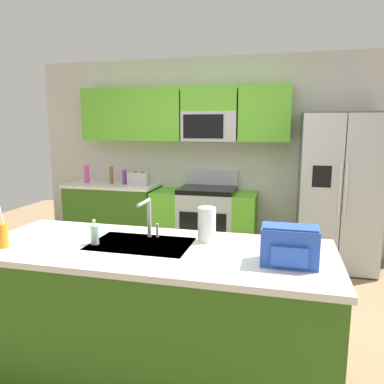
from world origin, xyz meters
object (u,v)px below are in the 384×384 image
sink_faucet (148,215)px  drink_cup_orange (2,235)px  refrigerator (338,192)px  pepper_mill (111,175)px  bottle_purple (124,177)px  range_oven (205,221)px  bottle_pink (87,174)px  toaster (139,179)px  soap_dispenser (95,234)px  backpack (289,245)px  paper_towel_roll (207,224)px

sink_faucet → drink_cup_orange: (-0.86, -0.43, -0.09)m
refrigerator → sink_faucet: (-1.55, -2.21, 0.14)m
pepper_mill → bottle_purple: 0.20m
range_oven → sink_faucet: sink_faucet is taller
range_oven → bottle_pink: 1.81m
toaster → soap_dispenser: bearing=-74.6°
bottle_pink → drink_cup_orange: drink_cup_orange is taller
toaster → backpack: size_ratio=0.88×
paper_towel_roll → toaster: bearing=122.3°
sink_faucet → toaster: bearing=113.7°
refrigerator → drink_cup_orange: 3.58m
pepper_mill → sink_faucet: size_ratio=0.86×
bottle_pink → drink_cup_orange: size_ratio=0.90×
backpack → paper_towel_roll: bearing=150.3°
paper_towel_roll → sink_faucet: bearing=-176.8°
toaster → soap_dispenser: (0.68, -2.46, -0.02)m
range_oven → pepper_mill: (-1.33, -0.00, 0.58)m
sink_faucet → paper_towel_roll: size_ratio=1.17×
range_oven → refrigerator: refrigerator is taller
refrigerator → bottle_pink: bearing=178.9°
pepper_mill → soap_dispenser: pepper_mill is taller
bottle_pink → pepper_mill: bearing=0.5°
range_oven → bottle_purple: (-1.14, -0.00, 0.56)m
bottle_pink → bottle_purple: bottle_pink is taller
bottle_pink → bottle_purple: size_ratio=1.24×
bottle_pink → soap_dispenser: size_ratio=1.47×
bottle_purple → paper_towel_roll: (1.63, -2.25, 0.02)m
range_oven → pepper_mill: size_ratio=5.63×
toaster → drink_cup_orange: drink_cup_orange is taller
bottle_purple → backpack: size_ratio=0.63×
bottle_purple → soap_dispenser: 2.66m
range_oven → bottle_purple: 1.27m
toaster → drink_cup_orange: bearing=-87.5°
drink_cup_orange → soap_dispenser: bearing=20.2°
range_oven → backpack: (1.05, -2.57, 0.57)m
pepper_mill → drink_cup_orange: bearing=-78.6°
bottle_pink → sink_faucet: (1.79, -2.28, 0.04)m
drink_cup_orange → bottle_pink: bearing=108.9°
toaster → soap_dispenser: 2.55m
toaster → bottle_purple: (-0.23, 0.05, 0.01)m
bottle_purple → soap_dispenser: bearing=-70.0°
drink_cup_orange → range_oven: bearing=73.9°
toaster → bottle_pink: 0.81m
soap_dispenser → pepper_mill: bearing=113.8°
bottle_purple → drink_cup_orange: 2.73m
drink_cup_orange → bottle_purple: bearing=97.4°
toaster → drink_cup_orange: size_ratio=1.01×
refrigerator → backpack: size_ratio=5.78×
soap_dispenser → range_oven: bearing=84.9°
sink_faucet → backpack: bearing=-16.7°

